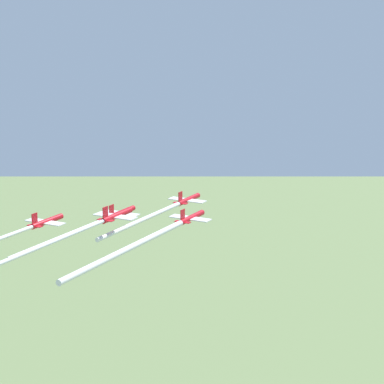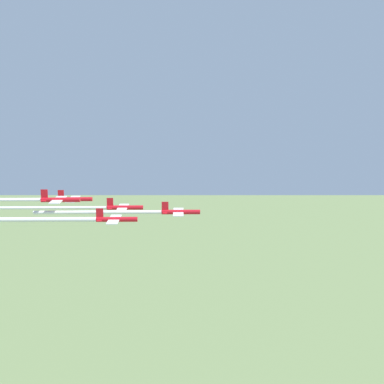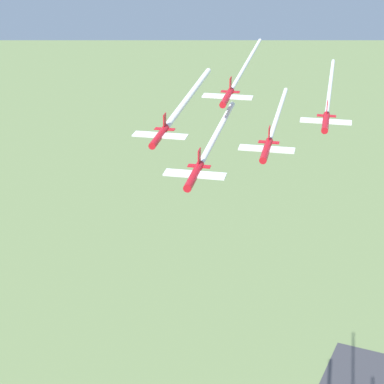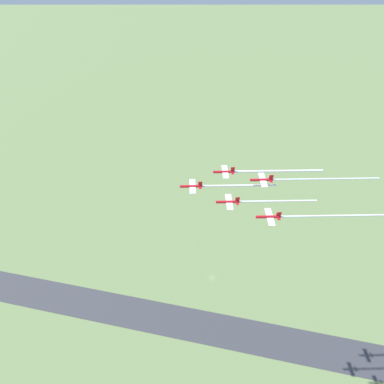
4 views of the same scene
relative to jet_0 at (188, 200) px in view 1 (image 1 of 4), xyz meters
The scene contains 9 objects.
jet_0 is the anchor object (origin of this frame).
jet_1 18.87m from the jet_0, 151.02° to the right, with size 9.82×10.03×3.52m.
jet_2 18.85m from the jet_0, 90.09° to the right, with size 9.82×10.03×3.52m.
jet_3 37.70m from the jet_0, 151.02° to the right, with size 9.82×10.03×3.52m.
jet_4 32.68m from the jet_0, 120.56° to the right, with size 9.82×10.03×3.52m.
smoke_trail_0 22.21m from the jet_0, 120.56° to the right, with size 18.57×30.49×1.02m.
smoke_trail_1 39.69m from the jet_0, 134.49° to the right, with size 18.50×30.51×0.87m.
smoke_trail_2 43.95m from the jet_0, 108.00° to the right, with size 23.26×38.24×1.23m.
smoke_trail_4 62.22m from the jet_0, 120.56° to the right, with size 25.92×43.15×0.80m.
Camera 1 is at (-34.13, -143.88, 208.29)m, focal length 70.00 mm.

